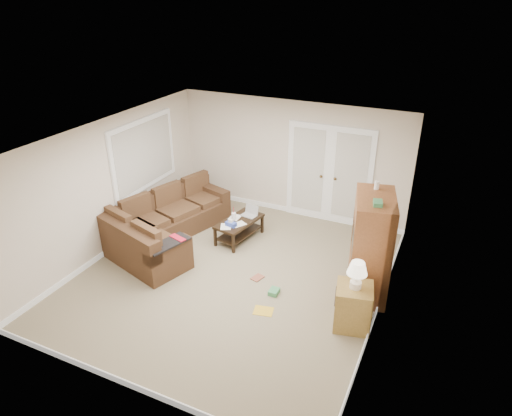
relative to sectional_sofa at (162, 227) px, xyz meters
The scene contains 17 objects.
floor 1.87m from the sectional_sofa, 14.10° to the right, with size 5.50×5.50×0.00m, color gray.
ceiling 2.84m from the sectional_sofa, 14.10° to the right, with size 5.00×5.50×0.02m, color white.
wall_left 1.25m from the sectional_sofa, 148.11° to the right, with size 0.02×5.50×2.50m, color beige.
wall_right 4.40m from the sectional_sofa, ahead, with size 0.02×5.50×2.50m, color beige.
wall_back 3.05m from the sectional_sofa, 52.28° to the left, with size 5.00×0.02×2.50m, color beige.
wall_front 3.77m from the sectional_sofa, 60.88° to the right, with size 5.00×0.02×2.50m, color beige.
baseboards 1.86m from the sectional_sofa, 14.10° to the right, with size 5.00×5.50×0.10m, color silver, non-canonical shape.
french_doors 3.54m from the sectional_sofa, 40.76° to the left, with size 1.80×0.05×2.13m.
window_left 1.50m from the sectional_sofa, 141.03° to the left, with size 0.05×1.92×1.42m.
sectional_sofa is the anchor object (origin of this frame).
coffee_table 1.52m from the sectional_sofa, 29.71° to the left, with size 0.70×1.11×0.71m.
tv_armoire 4.01m from the sectional_sofa, ahead, with size 0.82×1.17×1.84m.
side_cabinet 4.07m from the sectional_sofa, 12.02° to the right, with size 0.62×0.62×1.11m.
space_heater 4.45m from the sectional_sofa, 26.76° to the left, with size 0.11×0.09×0.27m, color white.
floor_magazine 2.90m from the sectional_sofa, 22.60° to the right, with size 0.30×0.24×0.01m, color gold.
floor_greenbox 2.73m from the sectional_sofa, 13.39° to the right, with size 0.15×0.20×0.08m, color #3F8C56.
floor_book 2.18m from the sectional_sofa, ahead, with size 0.16×0.22×0.02m, color brown.
Camera 1 is at (3.15, -5.85, 4.59)m, focal length 32.00 mm.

